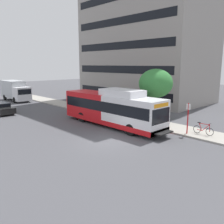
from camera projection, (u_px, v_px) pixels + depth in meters
name	position (u px, v px, depth m)	size (l,w,h in m)	color
ground_plane	(54.00, 123.00, 24.41)	(120.00, 120.00, 0.00)	#4C4C51
sidewalk_curb	(116.00, 116.00, 27.69)	(3.00, 56.00, 0.14)	#A8A399
transit_bus	(112.00, 108.00, 23.12)	(2.58, 12.25, 3.65)	white
bus_stop_sign_pole	(188.00, 116.00, 20.02)	(0.10, 0.36, 2.60)	red
bicycle_parked	(203.00, 129.00, 19.96)	(0.52, 1.76, 1.02)	black
street_tree_near_stop	(156.00, 83.00, 24.23)	(3.42, 3.42, 5.31)	#4C3823
parked_car_far_lane	(1.00, 108.00, 29.06)	(1.80, 4.50, 1.33)	black
box_truck_background	(15.00, 90.00, 39.15)	(2.32, 7.01, 3.25)	silver
apartment_tower_backdrop	(146.00, 2.00, 37.66)	(11.71, 20.32, 30.82)	gray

